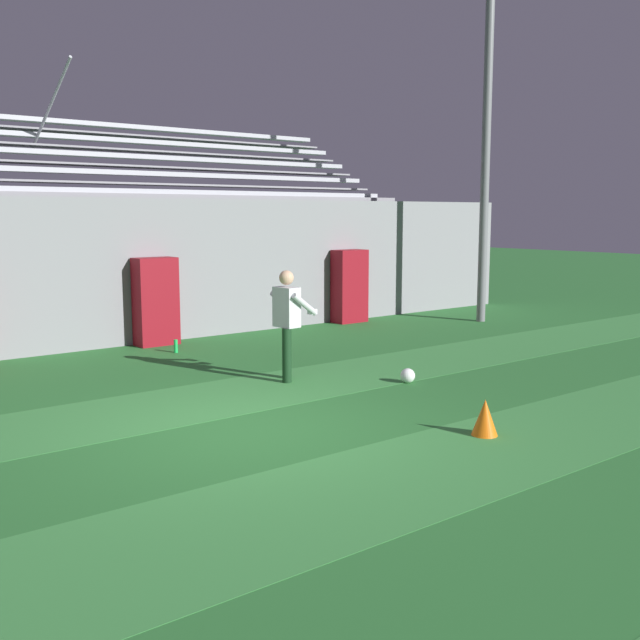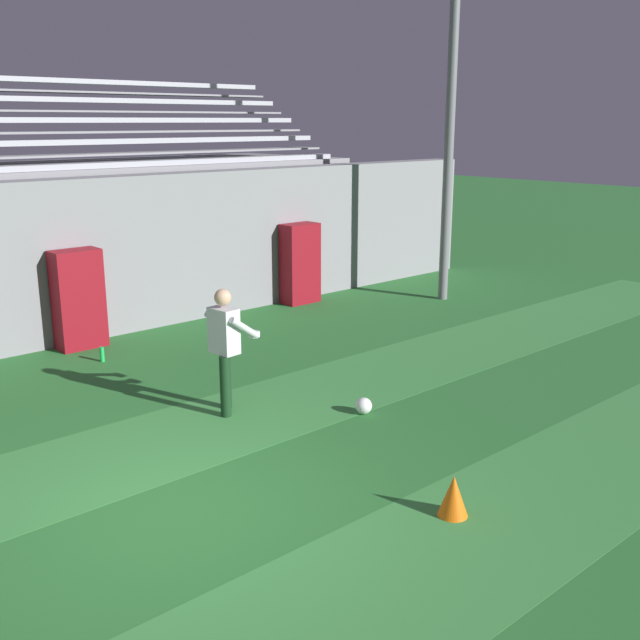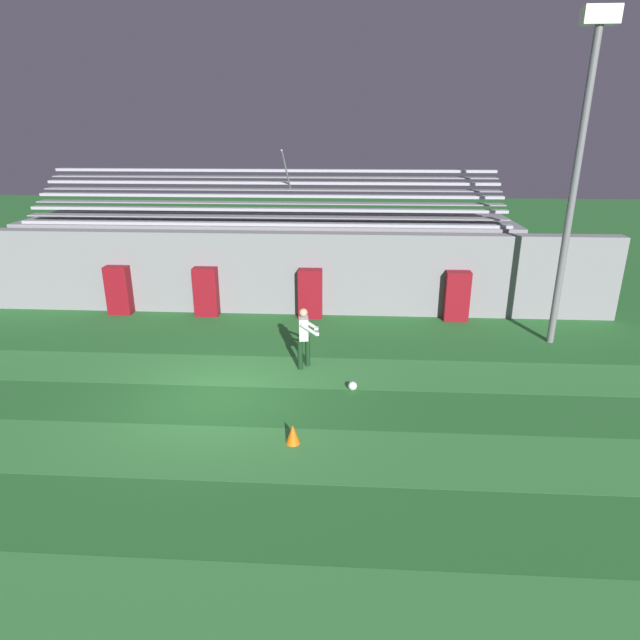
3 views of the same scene
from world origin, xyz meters
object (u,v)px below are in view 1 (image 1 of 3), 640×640
padding_pillar_gate_right (156,302)px  traffic_cone (485,417)px  padding_pillar_far_right (349,286)px  goalkeeper (288,318)px  water_bottle (176,346)px  floodlight_pole (488,76)px  soccer_ball (408,376)px

padding_pillar_gate_right → traffic_cone: (0.24, -7.77, -0.63)m
traffic_cone → padding_pillar_far_right: bearing=59.1°
goalkeeper → water_bottle: bearing=94.8°
padding_pillar_gate_right → floodlight_pole: bearing=-13.7°
floodlight_pole → soccer_ball: 8.81m
padding_pillar_gate_right → water_bottle: bearing=-96.1°
goalkeeper → traffic_cone: size_ratio=3.98×
padding_pillar_gate_right → water_bottle: 1.21m
padding_pillar_far_right → traffic_cone: padding_pillar_far_right is taller
soccer_ball → water_bottle: water_bottle is taller
goalkeeper → floodlight_pole: bearing=17.4°
floodlight_pole → traffic_cone: size_ratio=21.29×
padding_pillar_gate_right → traffic_cone: bearing=-88.3°
goalkeeper → soccer_ball: size_ratio=7.59×
padding_pillar_gate_right → traffic_cone: size_ratio=3.99×
soccer_ball → padding_pillar_far_right: bearing=57.2°
traffic_cone → water_bottle: bearing=92.9°
soccer_ball → padding_pillar_gate_right: bearing=105.2°
goalkeeper → water_bottle: goalkeeper is taller
floodlight_pole → traffic_cone: floodlight_pole is taller
water_bottle → padding_pillar_far_right: bearing=11.0°
padding_pillar_gate_right → traffic_cone: 7.80m
goalkeeper → water_bottle: (-0.26, 3.10, -0.83)m
padding_pillar_far_right → traffic_cone: size_ratio=3.99×
goalkeeper → soccer_ball: 1.99m
water_bottle → floodlight_pole: bearing=-6.3°
padding_pillar_far_right → water_bottle: padding_pillar_far_right is taller
padding_pillar_gate_right → soccer_ball: size_ratio=7.63×
padding_pillar_gate_right → floodlight_pole: size_ratio=0.19×
goalkeeper → padding_pillar_gate_right: bearing=92.2°
padding_pillar_far_right → traffic_cone: 9.08m
floodlight_pole → soccer_ball: bearing=-149.3°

